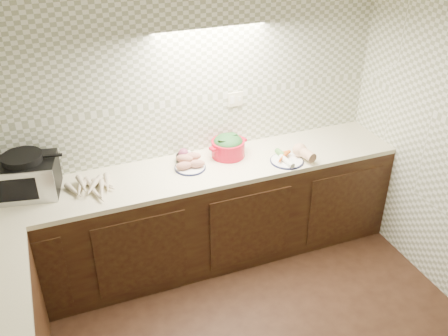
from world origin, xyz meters
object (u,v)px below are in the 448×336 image
object	(u,v)px
sweet_potato_plate	(189,163)
onion_bowl	(185,157)
parsnip_pile	(87,188)
veg_plate	(293,155)
dutch_oven	(228,146)
toaster_oven	(26,176)

from	to	relation	value
sweet_potato_plate	onion_bowl	xyz separation A→B (m)	(-0.00, 0.11, 0.00)
parsnip_pile	veg_plate	bearing A→B (deg)	-4.25
parsnip_pile	sweet_potato_plate	bearing A→B (deg)	3.94
onion_bowl	parsnip_pile	bearing A→B (deg)	-168.25
parsnip_pile	dutch_oven	bearing A→B (deg)	6.41
onion_bowl	veg_plate	bearing A→B (deg)	-19.23
toaster_oven	veg_plate	bearing A→B (deg)	3.71
onion_bowl	dutch_oven	size ratio (longest dim) A/B	0.45
parsnip_pile	sweet_potato_plate	size ratio (longest dim) A/B	1.60
parsnip_pile	dutch_oven	world-z (taller)	dutch_oven
parsnip_pile	veg_plate	world-z (taller)	veg_plate
veg_plate	sweet_potato_plate	bearing A→B (deg)	167.93
onion_bowl	dutch_oven	bearing A→B (deg)	-5.77
onion_bowl	dutch_oven	world-z (taller)	dutch_oven
toaster_oven	veg_plate	distance (m)	2.06
onion_bowl	veg_plate	xyz separation A→B (m)	(0.83, -0.29, 0.00)
toaster_oven	onion_bowl	distance (m)	1.21
sweet_potato_plate	veg_plate	distance (m)	0.85
onion_bowl	dutch_oven	distance (m)	0.37
sweet_potato_plate	dutch_oven	world-z (taller)	dutch_oven
toaster_oven	parsnip_pile	size ratio (longest dim) A/B	1.24
dutch_oven	veg_plate	size ratio (longest dim) A/B	1.06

